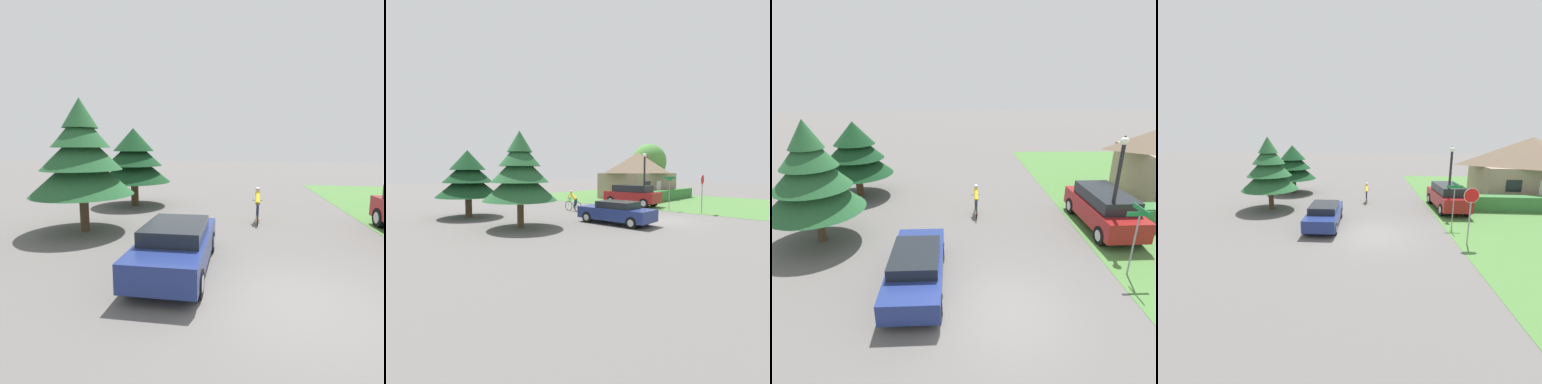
% 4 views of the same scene
% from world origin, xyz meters
% --- Properties ---
extents(ground_plane, '(140.00, 140.00, 0.00)m').
position_xyz_m(ground_plane, '(0.00, 0.00, 0.00)').
color(ground_plane, '#5B5956').
extents(grass_verge_right, '(16.00, 36.00, 0.01)m').
position_xyz_m(grass_verge_right, '(12.20, 4.00, 0.01)').
color(grass_verge_right, '#477538').
rests_on(grass_verge_right, ground).
extents(cottage_house, '(9.00, 6.30, 5.19)m').
position_xyz_m(cottage_house, '(13.15, 9.50, 2.69)').
color(cottage_house, gray).
rests_on(cottage_house, ground).
extents(hedge_row, '(10.85, 0.90, 1.08)m').
position_xyz_m(hedge_row, '(12.24, 5.39, 0.54)').
color(hedge_row, '#387038').
rests_on(hedge_row, ground).
extents(sedan_left_lane, '(1.89, 4.51, 1.33)m').
position_xyz_m(sedan_left_lane, '(-2.83, 1.31, 0.68)').
color(sedan_left_lane, navy).
rests_on(sedan_left_lane, ground).
extents(cyclist, '(0.44, 1.72, 1.60)m').
position_xyz_m(cyclist, '(-0.44, 7.02, 0.75)').
color(cyclist, black).
rests_on(cyclist, ground).
extents(parked_suv_right, '(2.01, 4.88, 1.84)m').
position_xyz_m(parked_suv_right, '(5.47, 5.45, 0.97)').
color(parked_suv_right, maroon).
rests_on(parked_suv_right, ground).
extents(stop_sign, '(0.73, 0.07, 2.83)m').
position_xyz_m(stop_sign, '(4.70, -0.87, 2.01)').
color(stop_sign, gray).
rests_on(stop_sign, ground).
extents(street_lamp, '(0.32, 0.32, 4.63)m').
position_xyz_m(street_lamp, '(5.11, 4.05, 2.75)').
color(street_lamp, black).
rests_on(street_lamp, ground).
extents(street_name_sign, '(0.90, 0.90, 2.65)m').
position_xyz_m(street_name_sign, '(4.69, 1.62, 1.84)').
color(street_name_sign, gray).
rests_on(street_name_sign, ground).
extents(conifer_tall_near, '(4.00, 4.00, 5.25)m').
position_xyz_m(conifer_tall_near, '(-7.36, 4.45, 2.94)').
color(conifer_tall_near, '#4C3823').
rests_on(conifer_tall_near, ground).
extents(conifer_tall_far, '(4.17, 4.17, 4.47)m').
position_xyz_m(conifer_tall_far, '(-7.38, 10.13, 2.69)').
color(conifer_tall_far, '#4C3823').
rests_on(conifer_tall_far, ground).
extents(deciduous_tree_right, '(4.47, 4.47, 6.65)m').
position_xyz_m(deciduous_tree_right, '(18.63, 11.15, 4.29)').
color(deciduous_tree_right, '#4C3823').
rests_on(deciduous_tree_right, ground).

